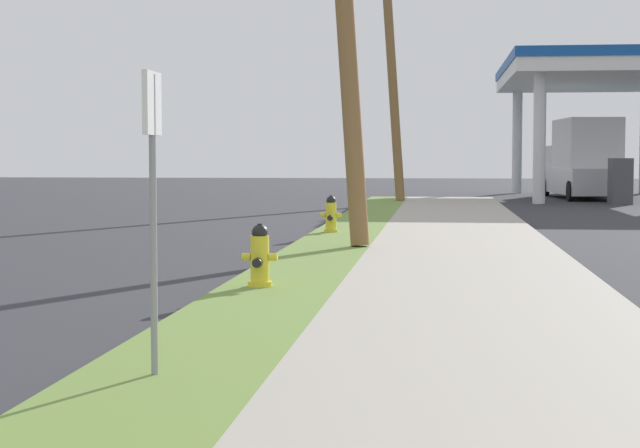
{
  "coord_description": "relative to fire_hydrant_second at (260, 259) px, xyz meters",
  "views": [
    {
      "loc": [
        2.57,
        0.04,
        1.65
      ],
      "look_at": [
        1.05,
        13.34,
        0.78
      ],
      "focal_mm": 58.29,
      "sensor_mm": 36.0,
      "label": 1
    }
  ],
  "objects": [
    {
      "name": "fire_hydrant_second",
      "position": [
        0.0,
        0.0,
        0.0
      ],
      "size": [
        0.42,
        0.38,
        0.74
      ],
      "color": "yellow",
      "rests_on": "grass_verge"
    },
    {
      "name": "fire_hydrant_third",
      "position": [
        -0.08,
        8.92,
        0.0
      ],
      "size": [
        0.42,
        0.37,
        0.74
      ],
      "color": "yellow",
      "rests_on": "grass_verge"
    },
    {
      "name": "fire_hydrant_fourth",
      "position": [
        -0.09,
        16.14,
        0.0
      ],
      "size": [
        0.42,
        0.37,
        0.74
      ],
      "color": "yellow",
      "rests_on": "grass_verge"
    },
    {
      "name": "utility_pole_background",
      "position": [
        0.43,
        24.27,
        4.51
      ],
      "size": [
        1.52,
        0.34,
        9.5
      ],
      "color": "olive",
      "rests_on": "grass_verge"
    },
    {
      "name": "street_sign_post",
      "position": [
        0.11,
        -4.97,
        1.19
      ],
      "size": [
        0.05,
        0.36,
        2.12
      ],
      "color": "gray",
      "rests_on": "grass_verge"
    },
    {
      "name": "car_teal_by_near_pump",
      "position": [
        8.62,
        33.75,
        0.28
      ],
      "size": [
        2.2,
        4.61,
        1.57
      ],
      "color": "#197075",
      "rests_on": "ground"
    },
    {
      "name": "truck_silver_at_forecourt",
      "position": [
        7.71,
        29.67,
        1.04
      ],
      "size": [
        2.55,
        6.53,
        3.11
      ],
      "color": "#BCBCC1",
      "rests_on": "ground"
    }
  ]
}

